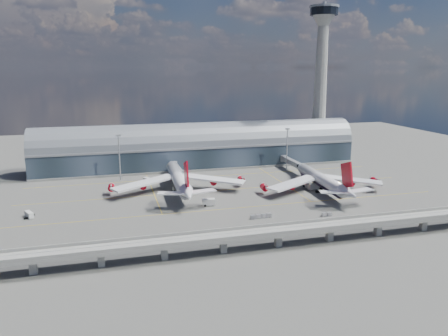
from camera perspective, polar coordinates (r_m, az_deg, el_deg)
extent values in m
plane|color=#474744|center=(206.04, 1.31, -4.37)|extent=(500.00, 500.00, 0.00)
cube|color=gold|center=(196.93, 2.13, -5.20)|extent=(200.00, 0.25, 0.01)
cube|color=gold|center=(224.49, -0.14, -2.89)|extent=(200.00, 0.25, 0.01)
cube|color=gold|center=(252.60, -1.90, -1.09)|extent=(200.00, 0.25, 0.01)
cube|color=gold|center=(227.99, -9.33, -2.82)|extent=(0.25, 80.00, 0.01)
cube|color=gold|center=(244.54, 7.20, -1.67)|extent=(0.25, 80.00, 0.01)
cube|color=#1F2B34|center=(277.74, -3.24, 1.67)|extent=(200.00, 28.00, 14.00)
cylinder|color=slate|center=(276.45, -3.26, 3.09)|extent=(200.00, 28.00, 28.00)
cube|color=gray|center=(262.98, -2.62, 2.58)|extent=(200.00, 1.00, 1.20)
cube|color=gray|center=(279.06, -3.22, 0.38)|extent=(200.00, 30.00, 1.20)
cube|color=gray|center=(311.27, 12.07, 2.07)|extent=(18.00, 18.00, 8.00)
cone|color=gray|center=(306.36, 12.44, 9.62)|extent=(10.00, 10.00, 90.00)
cone|color=gray|center=(307.43, 12.88, 18.39)|extent=(16.00, 16.00, 8.00)
cylinder|color=black|center=(307.97, 12.93, 19.31)|extent=(18.00, 18.00, 5.00)
cylinder|color=slate|center=(308.33, 12.96, 19.87)|extent=(19.00, 19.00, 1.50)
cylinder|color=gray|center=(308.52, 12.98, 20.14)|extent=(2.40, 2.40, 3.00)
cube|color=gray|center=(155.22, 7.12, -8.25)|extent=(220.00, 8.50, 1.20)
cube|color=gray|center=(151.39, 7.71, -8.38)|extent=(220.00, 0.40, 1.20)
cube|color=gray|center=(158.29, 6.59, -7.38)|extent=(220.00, 0.40, 1.20)
cube|color=gray|center=(153.69, 7.34, -8.22)|extent=(220.00, 0.12, 0.12)
cube|color=gray|center=(156.28, 6.92, -7.84)|extent=(220.00, 0.12, 0.12)
cube|color=gray|center=(147.98, -23.66, -11.66)|extent=(2.20, 2.20, 5.00)
cube|color=gray|center=(146.06, -15.75, -11.34)|extent=(2.20, 2.20, 5.00)
cube|color=gray|center=(146.86, -7.79, -10.81)|extent=(2.20, 2.20, 5.00)
cube|color=gray|center=(150.34, -0.10, -10.10)|extent=(2.20, 2.20, 5.00)
cube|color=gray|center=(156.32, 7.09, -9.28)|extent=(2.20, 2.20, 5.00)
cube|color=gray|center=(164.54, 13.63, -8.39)|extent=(2.20, 2.20, 5.00)
cube|color=gray|center=(174.66, 19.45, -7.52)|extent=(2.20, 2.20, 5.00)
cube|color=gray|center=(186.39, 24.57, -6.68)|extent=(2.20, 2.20, 5.00)
cylinder|color=gray|center=(248.50, -13.49, 1.27)|extent=(0.70, 0.70, 25.00)
cube|color=gray|center=(246.31, -13.64, 4.16)|extent=(3.00, 0.40, 1.00)
cylinder|color=gray|center=(270.05, 8.22, 2.41)|extent=(0.70, 0.70, 25.00)
cube|color=gray|center=(268.03, 8.31, 5.08)|extent=(3.00, 0.40, 1.00)
cylinder|color=white|center=(223.39, -5.99, -1.35)|extent=(8.56, 54.89, 6.60)
cone|color=white|center=(252.81, -6.86, 0.32)|extent=(6.89, 8.48, 6.60)
cone|color=white|center=(192.10, -4.77, -3.46)|extent=(7.04, 12.60, 6.60)
cube|color=#B40716|center=(192.93, -4.95, -0.88)|extent=(1.17, 12.35, 13.65)
cube|color=white|center=(220.26, -10.38, -1.92)|extent=(33.51, 21.96, 2.67)
cube|color=white|center=(224.30, -1.54, -1.44)|extent=(32.91, 23.79, 2.67)
cylinder|color=#B40716|center=(222.70, -10.55, -2.26)|extent=(3.48, 5.27, 3.30)
cylinder|color=#B40716|center=(222.67, -14.49, -2.46)|extent=(3.48, 5.27, 3.30)
cylinder|color=#B40716|center=(226.85, -1.48, -1.76)|extent=(3.48, 5.27, 3.30)
cylinder|color=#B40716|center=(230.31, 2.26, -1.54)|extent=(3.48, 5.27, 3.30)
cylinder|color=gray|center=(243.15, -6.53, -1.36)|extent=(0.52, 0.52, 3.09)
cylinder|color=gray|center=(220.33, -6.68, -2.88)|extent=(0.62, 0.62, 3.09)
cylinder|color=gray|center=(221.11, -4.97, -2.78)|extent=(0.62, 0.62, 3.09)
cylinder|color=black|center=(220.60, -6.67, -3.12)|extent=(2.32, 1.63, 1.55)
cylinder|color=black|center=(221.38, -4.97, -3.02)|extent=(2.32, 1.63, 1.55)
cylinder|color=white|center=(228.20, 12.57, -1.41)|extent=(8.32, 48.95, 5.84)
cone|color=white|center=(252.57, 10.00, 0.10)|extent=(6.25, 8.35, 5.84)
cone|color=white|center=(202.66, 16.02, -3.19)|extent=(6.45, 12.37, 5.84)
cube|color=#B40716|center=(203.31, 15.76, -0.89)|extent=(1.32, 12.07, 13.34)
cube|color=white|center=(220.54, 9.04, -1.97)|extent=(30.94, 20.17, 2.50)
cube|color=white|center=(233.62, 16.28, -1.49)|extent=(30.21, 22.53, 2.50)
cylinder|color=black|center=(228.59, 12.55, -1.80)|extent=(7.19, 43.91, 4.97)
cylinder|color=#B40716|center=(222.62, 8.70, -2.30)|extent=(3.48, 5.19, 3.22)
cylinder|color=#B40716|center=(218.11, 5.25, -2.52)|extent=(3.48, 5.19, 3.22)
cylinder|color=#B40716|center=(236.05, 16.15, -1.79)|extent=(3.48, 5.19, 3.22)
cylinder|color=#B40716|center=(242.93, 19.07, -1.58)|extent=(3.48, 5.19, 3.22)
cylinder|color=gray|center=(244.46, 10.85, -1.44)|extent=(0.50, 0.50, 3.02)
cylinder|color=gray|center=(224.48, 12.19, -2.80)|extent=(0.60, 0.60, 3.02)
cylinder|color=gray|center=(227.17, 13.67, -2.69)|extent=(0.60, 0.60, 3.02)
cylinder|color=black|center=(224.74, 12.18, -3.03)|extent=(2.29, 1.62, 1.51)
cylinder|color=black|center=(227.42, 13.66, -2.92)|extent=(2.29, 1.62, 1.51)
cube|color=gray|center=(249.84, -6.18, -0.10)|extent=(3.00, 24.00, 3.00)
cube|color=gray|center=(238.30, -5.72, -0.73)|extent=(3.60, 3.60, 3.40)
cylinder|color=gray|center=(261.41, -6.60, 0.48)|extent=(4.40, 4.40, 4.00)
cylinder|color=gray|center=(239.16, -5.70, -1.54)|extent=(0.50, 0.50, 3.40)
cylinder|color=black|center=(239.50, -5.70, -1.86)|extent=(1.40, 0.80, 0.80)
cube|color=gray|center=(267.74, 8.96, 0.70)|extent=(3.00, 28.00, 3.00)
cube|color=gray|center=(255.34, 10.23, 0.06)|extent=(3.60, 3.60, 3.40)
cylinder|color=gray|center=(280.28, 7.80, 1.29)|extent=(4.40, 4.40, 4.00)
cylinder|color=gray|center=(256.14, 10.20, -0.71)|extent=(0.50, 0.50, 3.40)
cylinder|color=black|center=(256.46, 10.19, -1.00)|extent=(1.40, 0.80, 0.80)
cube|color=beige|center=(201.29, -24.10, -5.55)|extent=(4.35, 6.26, 2.23)
cylinder|color=black|center=(203.08, -23.77, -5.66)|extent=(2.26, 1.61, 0.77)
cylinder|color=black|center=(200.10, -24.38, -5.98)|extent=(2.26, 1.61, 0.77)
cube|color=beige|center=(199.28, -2.02, -4.44)|extent=(5.88, 3.25, 2.92)
cylinder|color=black|center=(200.26, -1.53, -4.73)|extent=(1.35, 2.91, 1.01)
cylinder|color=black|center=(199.09, -2.50, -4.85)|extent=(1.35, 2.91, 1.01)
cube|color=beige|center=(230.54, 11.84, -2.31)|extent=(8.99, 4.86, 2.81)
cylinder|color=black|center=(231.37, 12.50, -2.60)|extent=(1.71, 2.87, 0.97)
cylinder|color=black|center=(230.38, 11.15, -2.61)|extent=(1.71, 2.87, 0.97)
cube|color=beige|center=(239.88, 12.67, -1.83)|extent=(5.01, 5.34, 2.30)
cylinder|color=black|center=(240.73, 12.28, -2.01)|extent=(2.19, 2.05, 0.80)
cylinder|color=black|center=(239.56, 13.03, -2.12)|extent=(2.19, 2.05, 0.80)
cube|color=beige|center=(233.04, 10.80, -2.15)|extent=(3.36, 5.09, 2.43)
cylinder|color=black|center=(234.39, 10.55, -2.33)|extent=(2.48, 1.46, 0.84)
cylinder|color=black|center=(232.26, 11.03, -2.49)|extent=(2.48, 1.46, 0.84)
cube|color=beige|center=(240.68, -9.91, -1.60)|extent=(5.12, 6.46, 2.65)
cylinder|color=black|center=(242.69, -9.70, -1.75)|extent=(2.66, 2.08, 0.92)
cylinder|color=black|center=(239.27, -10.09, -1.98)|extent=(2.66, 2.08, 0.92)
cube|color=gray|center=(182.92, 3.79, -6.59)|extent=(2.31, 1.60, 0.28)
cube|color=#ABABAF|center=(182.67, 3.80, -6.37)|extent=(1.93, 1.49, 1.41)
cube|color=gray|center=(183.78, 4.51, -6.51)|extent=(2.31, 1.60, 0.28)
cube|color=#ABABAF|center=(183.53, 4.51, -6.29)|extent=(1.93, 1.49, 1.41)
cube|color=gray|center=(184.67, 5.21, -6.43)|extent=(2.31, 1.60, 0.28)
cube|color=#ABABAF|center=(184.43, 5.22, -6.21)|extent=(1.93, 1.49, 1.41)
cube|color=gray|center=(185.59, 5.91, -6.34)|extent=(2.31, 1.60, 0.28)
cube|color=#ABABAF|center=(185.35, 5.91, -6.13)|extent=(1.93, 1.49, 1.41)
cube|color=gray|center=(169.72, 5.63, -8.21)|extent=(2.91, 2.16, 0.33)
cube|color=#ABABAF|center=(169.40, 5.64, -7.93)|extent=(2.45, 1.98, 1.67)
cube|color=gray|center=(170.34, 6.59, -8.15)|extent=(2.91, 2.16, 0.33)
cube|color=#ABABAF|center=(170.02, 6.60, -7.87)|extent=(2.45, 1.98, 1.67)
cube|color=gray|center=(171.00, 7.55, -8.09)|extent=(2.91, 2.16, 0.33)
cube|color=#ABABAF|center=(170.68, 7.55, -7.81)|extent=(2.45, 1.98, 1.67)
cube|color=gray|center=(190.55, 12.92, -6.10)|extent=(2.23, 1.57, 0.27)
cube|color=#ABABAF|center=(190.33, 12.93, -5.89)|extent=(1.87, 1.46, 1.34)
cube|color=gray|center=(191.49, 13.56, -6.04)|extent=(2.23, 1.57, 0.27)
cube|color=#ABABAF|center=(191.26, 13.57, -5.84)|extent=(1.87, 1.46, 1.34)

